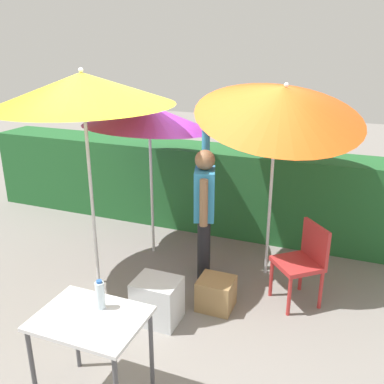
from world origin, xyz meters
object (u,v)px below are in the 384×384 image
at_px(person_vendor, 204,208).
at_px(crate_cardboard, 216,293).
at_px(bottle_water, 100,295).
at_px(cooler_box, 157,300).
at_px(folding_table, 91,328).
at_px(umbrella_rainbow, 82,89).
at_px(umbrella_orange, 149,116).
at_px(chair_plastic, 304,259).
at_px(umbrella_yellow, 281,102).

height_order(person_vendor, crate_cardboard, person_vendor).
bearing_deg(bottle_water, cooler_box, 91.16).
bearing_deg(folding_table, person_vendor, 84.97).
height_order(umbrella_rainbow, crate_cardboard, umbrella_rainbow).
height_order(person_vendor, cooler_box, person_vendor).
xyz_separation_m(crate_cardboard, folding_table, (-0.48, -1.53, 0.52)).
relative_size(folding_table, bottle_water, 3.33).
bearing_deg(umbrella_orange, chair_plastic, -12.97).
relative_size(umbrella_rainbow, umbrella_orange, 1.19).
distance_m(umbrella_rainbow, crate_cardboard, 2.53).
distance_m(chair_plastic, folding_table, 2.38).
distance_m(cooler_box, bottle_water, 1.19).
distance_m(umbrella_rainbow, chair_plastic, 2.90).
xyz_separation_m(umbrella_rainbow, umbrella_yellow, (1.83, 0.97, -0.16)).
xyz_separation_m(folding_table, bottle_water, (0.02, 0.12, 0.21)).
height_order(umbrella_rainbow, folding_table, umbrella_rainbow).
relative_size(umbrella_rainbow, cooler_box, 5.33).
bearing_deg(umbrella_yellow, folding_table, -109.33).
relative_size(umbrella_orange, crate_cardboard, 5.60).
relative_size(umbrella_orange, chair_plastic, 2.32).
distance_m(chair_plastic, bottle_water, 2.30).
distance_m(umbrella_rainbow, umbrella_orange, 1.07).
distance_m(umbrella_orange, cooler_box, 2.22).
bearing_deg(umbrella_rainbow, cooler_box, -22.08).
relative_size(umbrella_rainbow, crate_cardboard, 6.66).
distance_m(cooler_box, folding_table, 1.19).
xyz_separation_m(chair_plastic, folding_table, (-1.30, -1.99, 0.18)).
distance_m(person_vendor, folding_table, 2.01).
xyz_separation_m(person_vendor, cooler_box, (-0.18, -0.88, -0.71)).
bearing_deg(bottle_water, umbrella_rainbow, 125.77).
bearing_deg(umbrella_rainbow, chair_plastic, 12.26).
relative_size(cooler_box, crate_cardboard, 1.25).
height_order(person_vendor, folding_table, person_vendor).
bearing_deg(umbrella_yellow, umbrella_rainbow, -152.20).
xyz_separation_m(umbrella_rainbow, umbrella_orange, (0.24, 0.96, -0.41)).
xyz_separation_m(umbrella_orange, person_vendor, (0.91, -0.47, -0.90)).
bearing_deg(cooler_box, umbrella_orange, 118.26).
bearing_deg(folding_table, crate_cardboard, 72.54).
relative_size(crate_cardboard, folding_table, 0.46).
bearing_deg(person_vendor, umbrella_orange, 152.61).
relative_size(umbrella_yellow, cooler_box, 5.66).
bearing_deg(umbrella_rainbow, umbrella_orange, 75.95).
xyz_separation_m(umbrella_yellow, person_vendor, (-0.69, -0.48, -1.15)).
height_order(umbrella_orange, chair_plastic, umbrella_orange).
height_order(person_vendor, bottle_water, person_vendor).
relative_size(chair_plastic, bottle_water, 3.71).
xyz_separation_m(umbrella_rainbow, crate_cardboard, (1.45, 0.03, -2.07)).
distance_m(umbrella_yellow, person_vendor, 1.42).
bearing_deg(person_vendor, crate_cardboard, -56.38).
bearing_deg(bottle_water, chair_plastic, 55.46).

